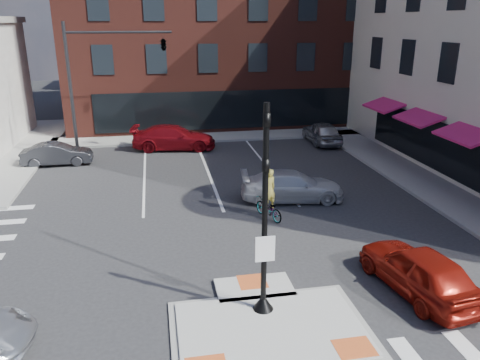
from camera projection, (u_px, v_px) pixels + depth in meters
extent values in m
plane|color=#28282B|center=(266.00, 320.00, 13.21)|extent=(120.00, 120.00, 0.00)
cube|color=gray|center=(270.00, 330.00, 12.74)|extent=(5.40, 3.60, 0.06)
cube|color=#A8A8A3|center=(271.00, 329.00, 12.73)|extent=(5.00, 3.20, 0.12)
cube|color=#A8A8A3|center=(254.00, 288.00, 14.68)|extent=(2.40, 1.40, 0.12)
cube|color=#CF5624|center=(354.00, 348.00, 11.92)|extent=(1.00, 0.80, 0.01)
cube|color=#CF5624|center=(252.00, 281.00, 14.94)|extent=(0.90, 0.90, 0.01)
cube|color=gray|center=(26.00, 152.00, 29.91)|extent=(3.00, 20.00, 0.15)
cube|color=gray|center=(423.00, 182.00, 24.35)|extent=(3.00, 24.00, 0.15)
cube|color=gray|center=(236.00, 135.00, 34.18)|extent=(26.00, 3.00, 0.15)
cube|color=#502019|center=(216.00, 27.00, 41.08)|extent=(24.00, 18.00, 15.00)
cube|color=black|center=(233.00, 110.00, 34.55)|extent=(20.00, 0.12, 2.80)
cube|color=black|center=(448.00, 150.00, 24.03)|extent=(0.12, 16.00, 2.60)
cube|color=#DA1D6C|center=(439.00, 125.00, 23.48)|extent=(1.46, 3.00, 0.58)
cube|color=#DA1D6C|center=(384.00, 105.00, 29.06)|extent=(1.46, 3.00, 0.58)
cube|color=slate|center=(140.00, 46.00, 59.30)|extent=(10.00, 12.00, 10.00)
cube|color=brown|center=(238.00, 37.00, 63.07)|extent=(12.00, 12.00, 12.00)
cone|color=black|center=(263.00, 302.00, 13.47)|extent=(0.60, 0.60, 0.45)
cylinder|color=black|center=(265.00, 210.00, 12.55)|extent=(0.16, 0.16, 5.80)
cube|color=white|center=(265.00, 249.00, 12.79)|extent=(0.55, 0.04, 0.75)
imported|color=black|center=(266.00, 134.00, 11.87)|extent=(0.18, 0.22, 1.10)
imported|color=black|center=(265.00, 179.00, 12.26)|extent=(0.18, 0.22, 1.10)
cylinder|color=black|center=(71.00, 93.00, 27.38)|extent=(0.20, 0.20, 8.00)
cylinder|color=black|center=(119.00, 32.00, 26.80)|extent=(6.00, 0.14, 0.14)
imported|color=black|center=(163.00, 43.00, 27.42)|extent=(0.48, 2.24, 0.90)
imported|color=maroon|center=(419.00, 270.00, 14.39)|extent=(2.44, 4.64, 1.51)
imported|color=silver|center=(292.00, 186.00, 21.88)|extent=(4.99, 2.51, 1.39)
imported|color=#28282D|center=(57.00, 154.00, 27.27)|extent=(4.00, 1.55, 1.30)
imported|color=#A3A6AA|center=(322.00, 132.00, 32.12)|extent=(1.84, 4.43, 1.50)
imported|color=maroon|center=(174.00, 137.00, 30.58)|extent=(5.63, 2.90, 1.56)
imported|color=#3F3F44|center=(269.00, 208.00, 19.88)|extent=(1.23, 1.86, 0.92)
imported|color=#F0DB55|center=(269.00, 189.00, 19.60)|extent=(0.76, 0.64, 1.77)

